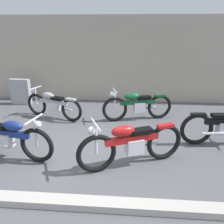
{
  "coord_description": "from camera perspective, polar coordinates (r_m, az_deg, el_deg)",
  "views": [
    {
      "loc": [
        0.79,
        -4.11,
        2.54
      ],
      "look_at": [
        0.35,
        1.34,
        0.55
      ],
      "focal_mm": 37.42,
      "sensor_mm": 36.0,
      "label": 1
    }
  ],
  "objects": [
    {
      "name": "motorcycle_blue",
      "position": [
        5.18,
        -24.16,
        -5.69
      ],
      "size": [
        2.06,
        0.65,
        0.93
      ],
      "rotation": [
        0.0,
        0.0,
        -0.19
      ],
      "color": "black",
      "rests_on": "ground_plane"
    },
    {
      "name": "ground_plane",
      "position": [
        4.89,
        -5.45,
        -11.35
      ],
      "size": [
        40.0,
        40.0,
        0.0
      ],
      "primitive_type": "plane",
      "color": "#56565B"
    },
    {
      "name": "motorcycle_silver",
      "position": [
        7.03,
        -14.24,
        1.8
      ],
      "size": [
        1.84,
        0.84,
        0.86
      ],
      "rotation": [
        0.0,
        0.0,
        2.79
      ],
      "color": "black",
      "rests_on": "ground_plane"
    },
    {
      "name": "motorcycle_green",
      "position": [
        6.7,
        6.13,
        1.66
      ],
      "size": [
        2.0,
        0.75,
        0.92
      ],
      "rotation": [
        0.0,
        0.0,
        3.4
      ],
      "color": "black",
      "rests_on": "ground_plane"
    },
    {
      "name": "curb_strip",
      "position": [
        3.8,
        -9.16,
        -21.04
      ],
      "size": [
        18.0,
        0.24,
        0.12
      ],
      "primitive_type": "cube",
      "color": "#B7B2A8",
      "rests_on": "ground_plane"
    },
    {
      "name": "motorcycle_red",
      "position": [
        4.47,
        4.7,
        -7.69
      ],
      "size": [
        2.02,
        1.04,
        0.97
      ],
      "rotation": [
        0.0,
        0.0,
        3.55
      ],
      "color": "black",
      "rests_on": "ground_plane"
    },
    {
      "name": "stone_marker",
      "position": [
        8.69,
        -21.44,
        4.64
      ],
      "size": [
        0.69,
        0.24,
        0.88
      ],
      "primitive_type": "cube",
      "rotation": [
        0.0,
        0.0,
        -0.05
      ],
      "color": "#9E9EA3",
      "rests_on": "ground_plane"
    },
    {
      "name": "building_wall",
      "position": [
        8.45,
        -0.78,
        12.74
      ],
      "size": [
        18.0,
        0.3,
        2.94
      ],
      "primitive_type": "cube",
      "color": "#B2A893",
      "rests_on": "ground_plane"
    }
  ]
}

